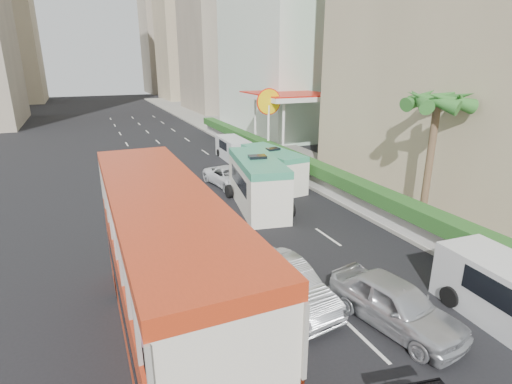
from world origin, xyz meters
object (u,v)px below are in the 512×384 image
car_silver_lane_a (285,302)px  minibus_far (273,168)px  van_asset (229,186)px  double_decker_bus (166,275)px  panel_van_far (233,149)px  palm_tree (429,165)px  car_silver_lane_b (392,324)px  minibus_near (257,183)px  shell_station (288,123)px

car_silver_lane_a → minibus_far: 14.15m
car_silver_lane_a → van_asset: 14.46m
van_asset → minibus_far: (2.74, -1.27, 1.27)m
double_decker_bus → van_asset: (7.24, 15.00, -2.53)m
double_decker_bus → car_silver_lane_a: size_ratio=2.36×
panel_van_far → palm_tree: bearing=-77.7°
car_silver_lane_b → minibus_near: 12.13m
car_silver_lane_b → van_asset: car_silver_lane_b is taller
double_decker_bus → car_silver_lane_b: double_decker_bus is taller
palm_tree → shell_station: bearing=83.4°
minibus_near → minibus_far: (2.63, 3.37, -0.21)m
car_silver_lane_a → panel_van_far: (6.03, 21.57, 0.92)m
car_silver_lane_a → minibus_near: (3.08, 9.51, 1.48)m
minibus_near → shell_station: (8.65, 12.65, 1.27)m
minibus_far → panel_van_far: minibus_far is taller
van_asset → shell_station: (8.76, 8.00, 2.75)m
shell_station → car_silver_lane_a: bearing=-117.9°
car_silver_lane_a → double_decker_bus: bearing=-176.2°
minibus_near → panel_van_far: minibus_near is taller
car_silver_lane_b → minibus_far: minibus_far is taller
minibus_far → palm_tree: (3.82, -9.73, 2.11)m
car_silver_lane_a → palm_tree: (9.53, 3.15, 3.38)m
panel_van_far → shell_station: size_ratio=0.57×
van_asset → palm_tree: size_ratio=0.72×
minibus_near → shell_station: shell_station is taller
palm_tree → minibus_near: bearing=135.4°
double_decker_bus → van_asset: size_ratio=2.40×
van_asset → shell_station: 12.18m
double_decker_bus → palm_tree: (13.80, 4.00, 0.85)m
shell_station → minibus_far: bearing=-123.0°
minibus_far → double_decker_bus: bearing=-132.0°
car_silver_lane_a → shell_station: shell_station is taller
car_silver_lane_a → minibus_near: size_ratio=0.70×
car_silver_lane_b → panel_van_far: 24.35m
double_decker_bus → van_asset: bearing=64.2°
panel_van_far → palm_tree: palm_tree is taller
palm_tree → car_silver_lane_b: bearing=-140.4°
panel_van_far → palm_tree: (3.50, -18.42, 2.46)m
minibus_near → panel_van_far: 12.43m
double_decker_bus → palm_tree: palm_tree is taller
car_silver_lane_b → panel_van_far: size_ratio=1.01×
minibus_far → shell_station: (6.02, 9.27, 1.48)m
palm_tree → shell_station: palm_tree is taller
car_silver_lane_b → minibus_far: bearing=67.8°
minibus_near → van_asset: bearing=101.7°
car_silver_lane_b → minibus_far: (3.05, 15.41, 1.27)m
double_decker_bus → van_asset: 16.85m
car_silver_lane_b → van_asset: bearing=77.9°
shell_station → panel_van_far: bearing=-174.2°
car_silver_lane_b → palm_tree: 9.53m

